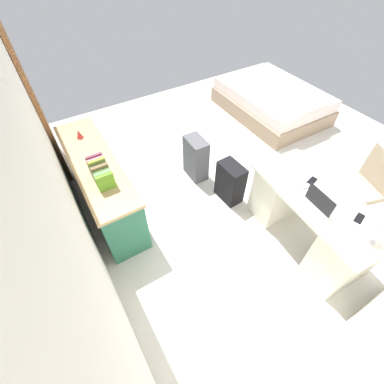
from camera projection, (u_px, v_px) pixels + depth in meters
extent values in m
plane|color=beige|center=(248.00, 172.00, 3.99)|extent=(5.78, 5.78, 0.00)
cube|color=white|center=(41.00, 149.00, 2.10)|extent=(4.38, 0.10, 2.84)
cube|color=brown|center=(36.00, 102.00, 3.36)|extent=(0.88, 0.05, 2.04)
cube|color=silver|center=(321.00, 199.00, 2.67)|extent=(1.49, 0.77, 0.04)
cube|color=beige|center=(344.00, 256.00, 2.65)|extent=(0.45, 0.62, 0.70)
cube|color=beige|center=(280.00, 192.00, 3.24)|extent=(0.45, 0.62, 0.70)
cylinder|color=black|center=(341.00, 212.00, 3.45)|extent=(0.52, 0.52, 0.04)
cylinder|color=black|center=(347.00, 202.00, 3.30)|extent=(0.06, 0.06, 0.42)
cube|color=tan|center=(356.00, 189.00, 3.12)|extent=(0.58, 0.58, 0.08)
cube|color=tan|center=(383.00, 170.00, 2.96)|extent=(0.44, 0.19, 0.44)
cube|color=#28664C|center=(102.00, 186.00, 3.27)|extent=(1.76, 0.44, 0.75)
cube|color=tan|center=(93.00, 162.00, 2.98)|extent=(1.80, 0.48, 0.04)
cube|color=#225641|center=(134.00, 208.00, 3.25)|extent=(0.67, 0.01, 0.26)
cube|color=#225641|center=(111.00, 170.00, 3.70)|extent=(0.67, 0.01, 0.26)
cube|color=gray|center=(270.00, 106.00, 5.00)|extent=(1.92, 1.43, 0.28)
cube|color=silver|center=(273.00, 94.00, 4.82)|extent=(1.86, 1.37, 0.20)
cube|color=white|center=(303.00, 102.00, 4.32)|extent=(0.49, 0.69, 0.10)
cube|color=black|center=(230.00, 182.00, 3.44)|extent=(0.37, 0.24, 0.56)
cube|color=#4C4C51|center=(196.00, 158.00, 3.72)|extent=(0.37, 0.23, 0.62)
cube|color=silver|center=(324.00, 203.00, 2.61)|extent=(0.33, 0.24, 0.02)
cube|color=black|center=(320.00, 200.00, 2.50)|extent=(0.31, 0.04, 0.19)
ellipsoid|color=white|center=(306.00, 186.00, 2.76)|extent=(0.07, 0.10, 0.03)
cube|color=black|center=(359.00, 218.00, 2.49)|extent=(0.10, 0.15, 0.01)
cube|color=black|center=(312.00, 181.00, 2.82)|extent=(0.10, 0.15, 0.01)
cylinder|color=silver|center=(368.00, 240.00, 2.33)|extent=(0.11, 0.11, 0.01)
cylinder|color=silver|center=(377.00, 230.00, 2.22)|extent=(0.02, 0.02, 0.28)
cone|color=white|center=(381.00, 216.00, 2.14)|extent=(0.11, 0.11, 0.09)
cube|color=#589224|center=(106.00, 182.00, 2.60)|extent=(0.04, 0.17, 0.19)
cube|color=#68A65D|center=(105.00, 180.00, 2.62)|extent=(0.03, 0.17, 0.19)
cube|color=#456934|center=(103.00, 177.00, 2.65)|extent=(0.04, 0.17, 0.19)
cube|color=brown|center=(102.00, 174.00, 2.66)|extent=(0.04, 0.17, 0.22)
cube|color=#347A72|center=(101.00, 173.00, 2.69)|extent=(0.04, 0.17, 0.19)
cube|color=olive|center=(99.00, 169.00, 2.70)|extent=(0.04, 0.17, 0.23)
cube|color=#AD627B|center=(98.00, 167.00, 2.73)|extent=(0.04, 0.17, 0.22)
cube|color=brown|center=(96.00, 164.00, 2.74)|extent=(0.03, 0.17, 0.24)
cube|color=#88BF63|center=(96.00, 164.00, 2.78)|extent=(0.03, 0.17, 0.19)
cone|color=red|center=(79.00, 134.00, 3.20)|extent=(0.08, 0.08, 0.11)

